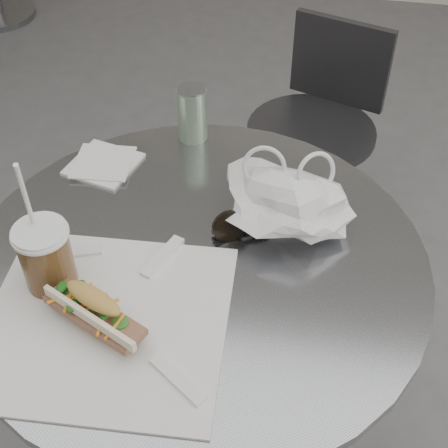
% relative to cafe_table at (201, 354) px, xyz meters
% --- Properties ---
extents(cafe_table, '(0.76, 0.76, 0.74)m').
position_rel_cafe_table_xyz_m(cafe_table, '(0.00, 0.00, 0.00)').
color(cafe_table, slate).
rests_on(cafe_table, ground).
extents(chair_far, '(0.39, 0.41, 0.70)m').
position_rel_cafe_table_xyz_m(chair_far, '(0.16, 0.86, -0.15)').
color(chair_far, '#2E2E31').
rests_on(chair_far, ground).
extents(sandwich_paper, '(0.38, 0.36, 0.00)m').
position_rel_cafe_table_xyz_m(sandwich_paper, '(-0.10, -0.15, 0.28)').
color(sandwich_paper, white).
rests_on(sandwich_paper, cafe_table).
extents(banh_mi, '(0.21, 0.16, 0.07)m').
position_rel_cafe_table_xyz_m(banh_mi, '(-0.11, -0.17, 0.31)').
color(banh_mi, tan).
rests_on(banh_mi, sandwich_paper).
extents(iced_coffee, '(0.09, 0.09, 0.25)m').
position_rel_cafe_table_xyz_m(iced_coffee, '(-0.21, -0.10, 0.33)').
color(iced_coffee, brown).
rests_on(iced_coffee, cafe_table).
extents(sunglasses, '(0.12, 0.09, 0.06)m').
position_rel_cafe_table_xyz_m(sunglasses, '(0.07, 0.07, 0.30)').
color(sunglasses, black).
rests_on(sunglasses, cafe_table).
extents(plastic_bag, '(0.25, 0.22, 0.10)m').
position_rel_cafe_table_xyz_m(plastic_bag, '(0.13, 0.10, 0.33)').
color(plastic_bag, white).
rests_on(plastic_bag, cafe_table).
extents(napkin_stack, '(0.14, 0.14, 0.01)m').
position_rel_cafe_table_xyz_m(napkin_stack, '(-0.23, 0.20, 0.28)').
color(napkin_stack, white).
rests_on(napkin_stack, cafe_table).
extents(drink_can, '(0.06, 0.06, 0.11)m').
position_rel_cafe_table_xyz_m(drink_can, '(-0.08, 0.33, 0.33)').
color(drink_can, '#558950').
rests_on(drink_can, cafe_table).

